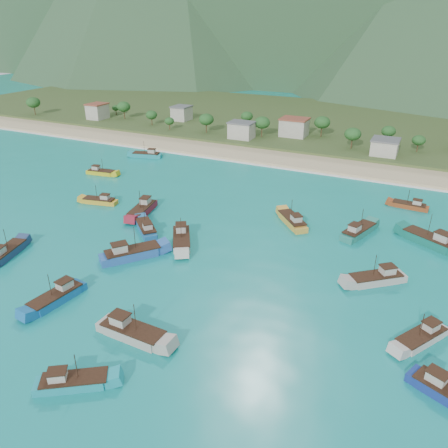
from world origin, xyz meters
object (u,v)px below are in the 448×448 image
at_px(boat_15, 132,333).
at_px(boat_22, 101,173).
at_px(boat_5, 147,155).
at_px(boat_3, 182,240).
at_px(boat_13, 100,201).
at_px(boat_6, 57,298).
at_px(boat_1, 292,221).
at_px(boat_9, 132,254).
at_px(boat_19, 410,206).
at_px(boat_25, 6,253).
at_px(boat_17, 422,338).
at_px(boat_8, 431,241).
at_px(boat_2, 358,232).
at_px(boat_27, 377,279).
at_px(boat_16, 73,383).
at_px(boat_4, 142,210).
at_px(boat_11, 146,229).

relative_size(boat_15, boat_22, 1.21).
bearing_deg(boat_5, boat_15, -161.99).
distance_m(boat_3, boat_13, 31.79).
relative_size(boat_3, boat_6, 1.07).
distance_m(boat_1, boat_9, 37.55).
bearing_deg(boat_19, boat_25, 135.18).
bearing_deg(boat_17, boat_1, -14.29).
bearing_deg(boat_8, boat_19, 45.53).
xyz_separation_m(boat_2, boat_25, (-61.52, -40.38, -0.04)).
relative_size(boat_8, boat_27, 1.24).
distance_m(boat_6, boat_8, 74.22).
relative_size(boat_16, boat_19, 1.06).
bearing_deg(boat_19, boat_5, 88.50).
bearing_deg(boat_3, boat_19, -166.86).
relative_size(boat_5, boat_8, 0.84).
bearing_deg(boat_1, boat_17, -87.77).
xyz_separation_m(boat_8, boat_25, (-76.05, -42.13, -0.21)).
distance_m(boat_3, boat_17, 49.12).
bearing_deg(boat_3, boat_4, -60.97).
distance_m(boat_4, boat_9, 22.08).
bearing_deg(boat_22, boat_27, 64.88).
relative_size(boat_5, boat_25, 0.98).
bearing_deg(boat_15, boat_22, -134.75).
bearing_deg(boat_4, boat_13, -12.65).
bearing_deg(boat_13, boat_4, -103.39).
distance_m(boat_8, boat_15, 64.12).
relative_size(boat_3, boat_5, 1.09).
xyz_separation_m(boat_5, boat_8, (90.75, -27.57, 0.23)).
relative_size(boat_8, boat_25, 1.16).
height_order(boat_13, boat_27, boat_27).
xyz_separation_m(boat_17, boat_19, (-5.89, 52.72, -0.10)).
xyz_separation_m(boat_4, boat_22, (-28.52, 18.78, -0.22)).
bearing_deg(boat_9, boat_13, 180.00).
xyz_separation_m(boat_3, boat_17, (47.74, -11.54, -0.19)).
distance_m(boat_2, boat_8, 14.64).
bearing_deg(boat_22, boat_1, 73.99).
bearing_deg(boat_13, boat_19, -78.22).
bearing_deg(boat_6, boat_3, -99.37).
height_order(boat_11, boat_27, boat_27).
bearing_deg(boat_15, boat_8, 144.90).
height_order(boat_13, boat_17, boat_17).
bearing_deg(boat_4, boat_8, -179.93).
relative_size(boat_5, boat_17, 1.09).
distance_m(boat_8, boat_16, 73.90).
bearing_deg(boat_16, boat_11, 169.35).
distance_m(boat_11, boat_15, 35.91).
relative_size(boat_2, boat_6, 1.04).
distance_m(boat_5, boat_9, 70.13).
bearing_deg(boat_13, boat_16, -154.57).
bearing_deg(boat_5, boat_4, -161.93).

